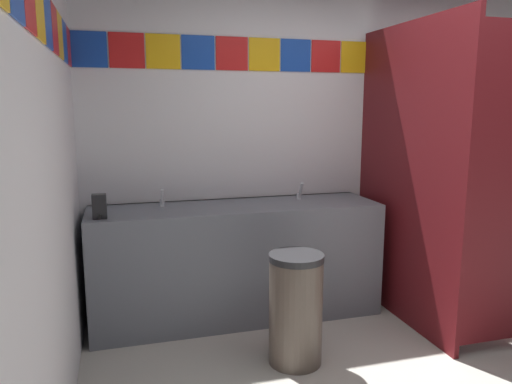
{
  "coord_description": "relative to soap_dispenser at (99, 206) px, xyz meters",
  "views": [
    {
      "loc": [
        -1.75,
        -1.89,
        1.57
      ],
      "look_at": [
        -0.87,
        1.19,
        1.0
      ],
      "focal_mm": 34.01,
      "sensor_mm": 36.0,
      "label": 1
    }
  ],
  "objects": [
    {
      "name": "wall_back",
      "position": [
        1.89,
        0.5,
        0.45
      ],
      "size": [
        4.09,
        0.09,
        2.76
      ],
      "color": "silver",
      "rests_on": "ground_plane"
    },
    {
      "name": "stall_divider",
      "position": [
        2.3,
        -0.44,
        0.14
      ],
      "size": [
        0.92,
        1.31,
        2.15
      ],
      "color": "maroon",
      "rests_on": "ground_plane"
    },
    {
      "name": "wall_side",
      "position": [
        -0.2,
        -1.33,
        0.45
      ],
      "size": [
        0.09,
        3.58,
        2.76
      ],
      "color": "silver",
      "rests_on": "ground_plane"
    },
    {
      "name": "trash_bin",
      "position": [
        1.14,
        -0.6,
        -0.59
      ],
      "size": [
        0.33,
        0.33,
        0.7
      ],
      "color": "brown",
      "rests_on": "ground_plane"
    },
    {
      "name": "faucet_left",
      "position": [
        0.42,
        0.26,
        -0.03
      ],
      "size": [
        0.04,
        0.1,
        0.14
      ],
      "color": "silver",
      "rests_on": "vanity_counter"
    },
    {
      "name": "faucet_right",
      "position": [
        1.48,
        0.26,
        -0.03
      ],
      "size": [
        0.04,
        0.1,
        0.14
      ],
      "color": "silver",
      "rests_on": "vanity_counter"
    },
    {
      "name": "toilet",
      "position": [
        2.76,
        -0.03,
        -0.63
      ],
      "size": [
        0.39,
        0.49,
        0.74
      ],
      "color": "white",
      "rests_on": "ground_plane"
    },
    {
      "name": "soap_dispenser",
      "position": [
        0.0,
        0.0,
        0.0
      ],
      "size": [
        0.09,
        0.09,
        0.16
      ],
      "color": "black",
      "rests_on": "vanity_counter"
    },
    {
      "name": "vanity_counter",
      "position": [
        0.95,
        0.17,
        -0.5
      ],
      "size": [
        2.12,
        0.58,
        0.85
      ],
      "color": "slate",
      "rests_on": "ground_plane"
    }
  ]
}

